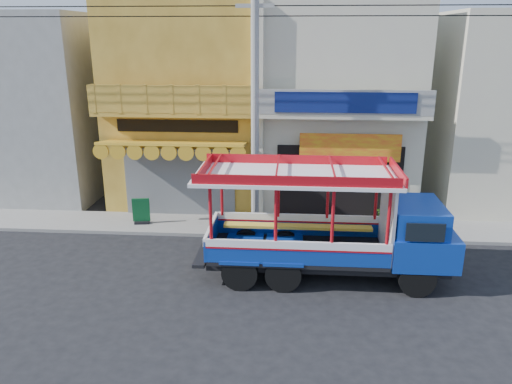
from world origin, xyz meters
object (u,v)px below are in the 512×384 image
utility_pole (260,91)px  green_sign (141,213)px  potted_plant_b (414,212)px  potted_plant_c (385,211)px  songthaew_truck (344,225)px  potted_plant_a (388,214)px

utility_pole → green_sign: (-4.37, 0.54, -4.51)m
potted_plant_b → potted_plant_c: (-1.00, 0.23, -0.08)m
green_sign → utility_pole: bearing=-7.0°
utility_pole → songthaew_truck: (2.61, -2.97, -3.42)m
potted_plant_b → potted_plant_a: bearing=71.5°
green_sign → potted_plant_c: size_ratio=1.04×
songthaew_truck → potted_plant_c: (1.92, 4.22, -1.03)m
potted_plant_a → potted_plant_b: 1.02m
utility_pole → potted_plant_b: size_ratio=25.98×
utility_pole → green_sign: bearing=173.0°
songthaew_truck → potted_plant_b: 5.04m
potted_plant_b → songthaew_truck: bearing=110.6°
songthaew_truck → green_sign: 7.89m
utility_pole → potted_plant_b: bearing=10.4°
green_sign → potted_plant_b: size_ratio=0.89×
potted_plant_b → potted_plant_c: bearing=43.8°
songthaew_truck → potted_plant_a: (1.94, 3.73, -0.98)m
potted_plant_a → potted_plant_b: size_ratio=0.96×
utility_pole → potted_plant_a: utility_pole is taller
green_sign → potted_plant_a: (8.92, 0.22, 0.11)m
songthaew_truck → potted_plant_c: size_ratio=7.79×
green_sign → potted_plant_b: 9.91m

